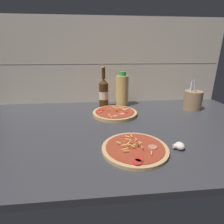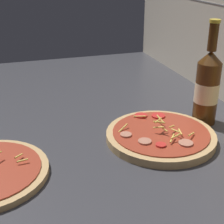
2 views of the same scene
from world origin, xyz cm
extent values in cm
cube|color=#38383D|center=(0.00, 0.00, 1.25)|extent=(160.00, 90.00, 2.50)
cylinder|color=#EFCC56|center=(3.41, -15.92, 4.84)|extent=(0.59, 2.32, 0.46)
cylinder|color=#EFCC56|center=(1.50, -16.56, 4.93)|extent=(1.82, 1.83, 0.54)
cylinder|color=tan|center=(0.18, 16.48, 3.44)|extent=(26.13, 26.13, 1.88)
cylinder|color=#9E3823|center=(0.18, 16.48, 4.53)|extent=(22.99, 22.99, 0.30)
cylinder|color=#B7755B|center=(-0.69, 7.89, 4.88)|extent=(2.72, 2.72, 0.40)
cylinder|color=#B7755B|center=(3.61, 10.82, 4.88)|extent=(3.04, 3.04, 0.40)
cylinder|color=red|center=(-9.55, 15.25, 4.88)|extent=(3.18, 3.18, 0.40)
cylinder|color=red|center=(-7.99, 19.47, 4.88)|extent=(3.49, 3.49, 0.40)
cylinder|color=#B7755B|center=(7.11, 19.20, 4.88)|extent=(3.26, 3.26, 0.40)
cylinder|color=red|center=(6.17, 13.56, 4.88)|extent=(2.32, 2.32, 0.40)
cylinder|color=#EFCC56|center=(1.46, 16.48, 6.09)|extent=(1.99, 1.32, 0.98)
cylinder|color=#EFCC56|center=(3.03, 18.65, 6.07)|extent=(2.27, 1.25, 0.49)
cylinder|color=#EFCC56|center=(5.26, 17.55, 5.92)|extent=(0.89, 2.54, 0.77)
cylinder|color=#EFCC56|center=(-3.53, 17.92, 6.15)|extent=(3.02, 1.02, 1.33)
cylinder|color=#EFCC56|center=(-3.60, 8.20, 5.16)|extent=(1.94, 3.00, 1.38)
cylinder|color=#EFCC56|center=(4.67, 21.89, 5.42)|extent=(2.33, 2.88, 1.00)
cylinder|color=#EFCC56|center=(0.90, 18.78, 6.09)|extent=(1.55, 2.12, 0.78)
cylinder|color=#EFCC56|center=(-0.16, 15.89, 7.25)|extent=(0.85, 2.88, 0.94)
cylinder|color=#EFCC56|center=(-0.59, 15.87, 7.44)|extent=(1.99, 2.59, 0.48)
cylinder|color=#EFCC56|center=(-8.64, 14.54, 5.13)|extent=(2.14, 2.84, 0.85)
cylinder|color=#EFCC56|center=(5.13, 16.81, 5.48)|extent=(2.77, 2.42, 0.84)
cylinder|color=#EFCC56|center=(3.04, 19.94, 5.54)|extent=(2.26, 0.62, 0.73)
cylinder|color=#EFCC56|center=(0.69, 15.46, 6.26)|extent=(1.73, 2.36, 0.87)
cylinder|color=#47280F|center=(-5.65, 31.61, 10.57)|extent=(6.12, 6.12, 16.14)
cone|color=#47280F|center=(-5.65, 31.61, 20.16)|extent=(6.12, 6.12, 3.04)
cylinder|color=#47280F|center=(-5.65, 31.61, 25.07)|extent=(2.32, 2.32, 6.76)
cylinder|color=gold|center=(-5.65, 31.61, 28.85)|extent=(2.67, 2.67, 0.80)
cylinder|color=beige|center=(-5.65, 31.61, 10.89)|extent=(6.18, 6.18, 5.17)
camera|label=1|loc=(-11.19, -80.41, 38.44)|focal=28.00mm
camera|label=2|loc=(65.55, -16.64, 42.27)|focal=55.00mm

